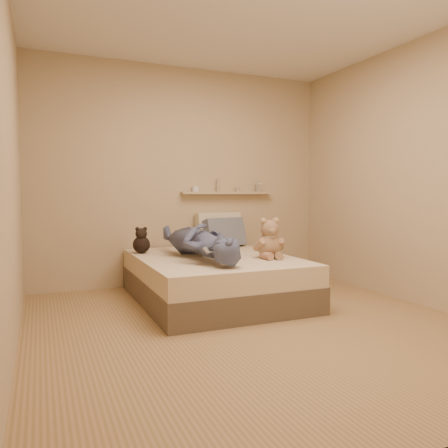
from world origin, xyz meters
name	(u,v)px	position (x,y,z in m)	size (l,w,h in m)	color
room	(255,168)	(0.00, 0.00, 1.30)	(3.80, 3.80, 3.80)	#A17D53
bed	(213,278)	(0.00, 0.93, 0.22)	(1.50, 1.90, 0.45)	brown
game_console	(212,250)	(-0.23, 0.39, 0.59)	(0.17, 0.13, 0.06)	#B2B5B9
teddy_bear	(269,241)	(0.47, 0.60, 0.62)	(0.33, 0.33, 0.41)	#997054
dark_plush	(141,242)	(-0.63, 1.44, 0.57)	(0.19, 0.19, 0.29)	black
pillow_cream	(218,229)	(0.40, 1.76, 0.65)	(0.55, 0.16, 0.40)	beige
pillow_grey	(225,233)	(0.42, 1.62, 0.62)	(0.50, 0.14, 0.34)	slate
person	(200,241)	(-0.17, 0.86, 0.63)	(0.54, 1.47, 0.35)	#434969
wall_shelf	(227,193)	(0.55, 1.84, 1.10)	(1.20, 0.12, 0.03)	tan
shelf_bottles	(235,187)	(0.65, 1.84, 1.18)	(0.95, 0.10, 0.17)	silver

